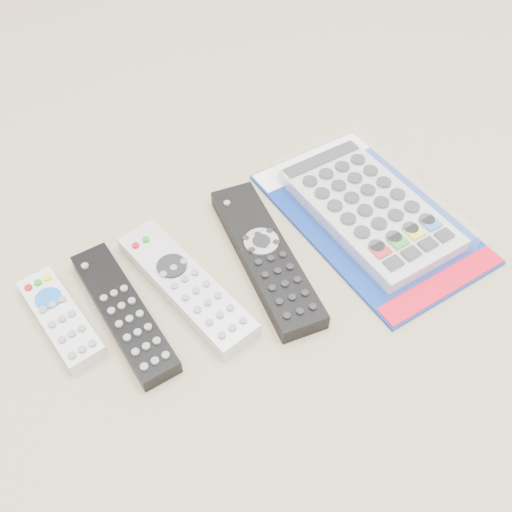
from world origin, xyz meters
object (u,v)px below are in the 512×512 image
remote_small_grey (61,318)px  jumbo_remote_packaged (369,207)px  remote_slim_black (124,312)px  remote_large_black (266,256)px  remote_silver_dvd (186,285)px

remote_small_grey → jumbo_remote_packaged: bearing=-13.1°
remote_slim_black → remote_small_grey: bearing=153.7°
jumbo_remote_packaged → remote_large_black: bearing=177.4°
remote_slim_black → remote_silver_dvd: bearing=-4.1°
remote_small_grey → remote_large_black: 0.26m
remote_large_black → jumbo_remote_packaged: 0.16m
remote_silver_dvd → jumbo_remote_packaged: size_ratio=0.71×
remote_silver_dvd → remote_large_black: bearing=-15.2°
remote_slim_black → jumbo_remote_packaged: size_ratio=0.66×
remote_slim_black → remote_silver_dvd: remote_silver_dvd is taller
remote_silver_dvd → remote_large_black: 0.11m
remote_small_grey → remote_slim_black: size_ratio=0.72×
remote_silver_dvd → jumbo_remote_packaged: jumbo_remote_packaged is taller
remote_silver_dvd → jumbo_remote_packaged: 0.27m
remote_small_grey → remote_large_black: (0.25, -0.05, 0.00)m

